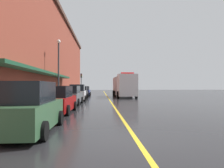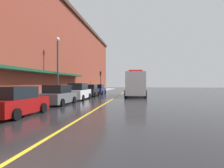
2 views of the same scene
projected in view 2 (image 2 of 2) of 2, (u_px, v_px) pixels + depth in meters
name	position (u px, v px, depth m)	size (l,w,h in m)	color
ground_plane	(118.00, 96.00, 28.40)	(112.00, 112.00, 0.00)	#232326
sidewalk_left	(78.00, 95.00, 29.30)	(2.40, 70.00, 0.15)	#9E9B93
lane_center_stripe	(118.00, 96.00, 28.40)	(0.16, 70.00, 0.01)	gold
brick_building_left	(29.00, 51.00, 29.36)	(14.02, 64.00, 13.88)	brown
parked_car_1	(17.00, 102.00, 11.09)	(2.06, 4.22, 1.73)	maroon
parked_car_2	(58.00, 95.00, 17.00)	(2.25, 4.21, 1.76)	#595B60
parked_car_3	(79.00, 92.00, 22.21)	(2.11, 4.80, 1.92)	silver
parked_car_4	(91.00, 91.00, 27.86)	(2.08, 4.28, 1.72)	black
parked_car_5	(99.00, 89.00, 33.15)	(2.06, 4.48, 1.70)	navy
box_truck	(135.00, 84.00, 28.08)	(3.11, 9.33, 3.65)	silver
parking_meter_1	(67.00, 90.00, 22.53)	(0.14, 0.18, 1.33)	#4C4C51
street_lamp_left	(58.00, 61.00, 21.33)	(0.44, 0.44, 6.94)	#33383D
traffic_light_near	(101.00, 77.00, 41.59)	(0.38, 0.36, 4.30)	#232326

